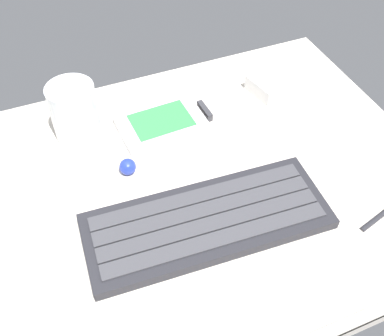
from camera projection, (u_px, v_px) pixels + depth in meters
ground_plane at (193, 190)px, 59.94cm from camera, size 64.00×48.00×2.80cm
keyboard at (207, 221)px, 54.42cm from camera, size 29.61×12.74×1.70cm
handheld_device at (166, 123)px, 66.13cm from camera, size 13.05×8.14×1.50cm
juice_cup at (75, 115)px, 62.46cm from camera, size 6.40×6.40×8.50cm
charger_block at (274, 83)px, 71.49cm from camera, size 8.03×6.95×2.40cm
trackball_mouse at (128, 167)px, 59.85cm from camera, size 2.20×2.20×2.20cm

